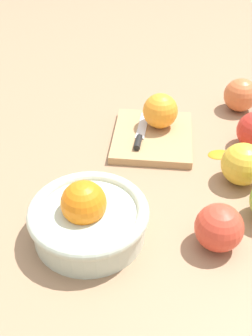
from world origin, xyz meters
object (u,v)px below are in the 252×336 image
(cutting_board, at_px, (153,137))
(apple_front_right, at_px, (240,95))
(knife, at_px, (140,135))
(apple_front_left_3, at_px, (219,228))
(apple_front_left, at_px, (243,164))
(bowl, at_px, (88,218))
(orange_on_board, at_px, (161,111))

(cutting_board, relative_size, apple_front_right, 2.49)
(knife, xyz_separation_m, apple_front_left_3, (-0.30, -0.12, 0.02))
(apple_front_left, distance_m, apple_front_right, 0.29)
(apple_front_left_3, bearing_deg, cutting_board, 17.07)
(bowl, xyz_separation_m, knife, (0.28, -0.09, -0.02))
(cutting_board, xyz_separation_m, apple_front_right, (0.14, -0.22, 0.03))
(bowl, distance_m, apple_front_right, 0.55)
(apple_front_left, bearing_deg, cutting_board, 49.61)
(knife, relative_size, apple_front_left_3, 1.94)
(knife, distance_m, apple_front_left_3, 0.32)
(cutting_board, height_order, knife, knife)
(bowl, relative_size, apple_front_left_3, 2.52)
(knife, height_order, apple_front_left_3, apple_front_left_3)
(apple_front_left, distance_m, apple_front_left_3, 0.18)
(orange_on_board, bearing_deg, cutting_board, 148.91)
(knife, xyz_separation_m, apple_front_left, (-0.13, -0.20, 0.02))
(apple_front_left, bearing_deg, apple_front_left_3, 156.63)
(cutting_board, height_order, apple_front_left_3, apple_front_left_3)
(apple_front_right, height_order, apple_front_left_3, apple_front_right)
(bowl, bearing_deg, orange_on_board, -23.17)
(cutting_board, bearing_deg, knife, 114.79)
(cutting_board, height_order, apple_front_right, apple_front_right)
(apple_front_right, bearing_deg, apple_front_left_3, 164.38)
(bowl, height_order, knife, bowl)
(cutting_board, xyz_separation_m, apple_front_left_3, (-0.31, -0.10, 0.03))
(apple_front_right, relative_size, apple_front_left_3, 1.02)
(bowl, height_order, apple_front_left_3, bowl)
(apple_front_left, bearing_deg, apple_front_right, -10.71)
(cutting_board, distance_m, knife, 0.03)
(orange_on_board, bearing_deg, apple_front_left_3, -167.52)
(apple_front_right, bearing_deg, orange_on_board, 118.11)
(orange_on_board, bearing_deg, apple_front_right, -61.89)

